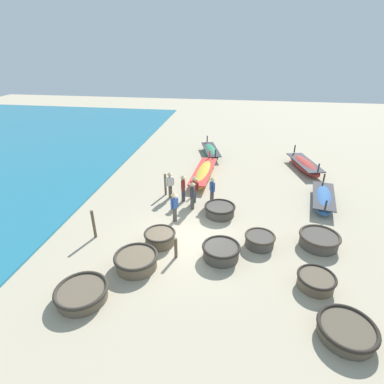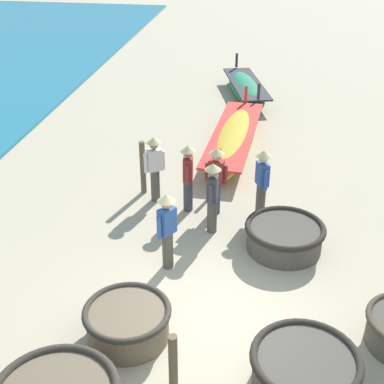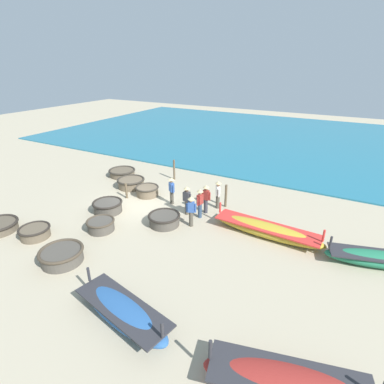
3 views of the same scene
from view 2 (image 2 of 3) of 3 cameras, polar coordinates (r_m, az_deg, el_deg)
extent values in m
plane|color=tan|center=(9.56, 1.96, -14.30)|extent=(80.00, 80.00, 0.00)
cylinder|color=brown|center=(9.28, -6.86, -13.81)|extent=(1.38, 1.38, 0.56)
torus|color=#332D26|center=(9.10, -6.96, -12.52)|extent=(1.49, 1.49, 0.11)
cylinder|color=#4C473F|center=(8.65, 11.88, -18.33)|extent=(1.56, 1.56, 0.57)
torus|color=#28231E|center=(8.44, 12.08, -17.01)|extent=(1.68, 1.68, 0.12)
cylinder|color=#4C473F|center=(11.42, 9.81, -4.89)|extent=(1.56, 1.56, 0.53)
torus|color=#28231E|center=(11.28, 9.92, -3.77)|extent=(1.69, 1.69, 0.13)
ellipsoid|color=#237551|center=(20.24, 5.78, 10.90)|extent=(2.11, 4.34, 0.62)
cube|color=#2D2D33|center=(20.18, 5.81, 11.44)|extent=(2.06, 4.03, 0.06)
cylinder|color=#2D2D33|center=(21.91, 4.78, 13.82)|extent=(0.10, 0.10, 0.56)
cylinder|color=#2D2D33|center=(18.28, 7.13, 10.60)|extent=(0.10, 0.10, 0.56)
ellipsoid|color=gold|center=(15.81, 4.47, 5.66)|extent=(1.47, 5.61, 0.62)
cube|color=red|center=(15.73, 4.50, 6.32)|extent=(1.49, 5.17, 0.06)
cylinder|color=red|center=(17.98, 5.77, 10.38)|extent=(0.10, 0.10, 0.56)
cylinder|color=red|center=(13.28, 2.90, 3.54)|extent=(0.10, 0.10, 0.56)
cylinder|color=#383842|center=(12.56, -0.43, -0.29)|extent=(0.22, 0.22, 0.82)
cube|color=maroon|center=(12.24, -0.44, 2.49)|extent=(0.25, 0.36, 0.54)
sphere|color=#A37556|center=(12.08, -0.44, 4.10)|extent=(0.20, 0.20, 0.20)
cylinder|color=maroon|center=(12.46, -0.38, 2.74)|extent=(0.09, 0.09, 0.48)
cylinder|color=maroon|center=(12.07, -0.49, 1.81)|extent=(0.09, 0.09, 0.48)
cone|color=#D1BC84|center=(12.02, -0.45, 4.67)|extent=(0.36, 0.36, 0.14)
cylinder|color=#4C473D|center=(13.00, -3.93, 0.73)|extent=(0.22, 0.22, 0.82)
cube|color=silver|center=(12.70, -4.04, 3.44)|extent=(0.40, 0.37, 0.54)
sphere|color=#A37556|center=(12.54, -4.10, 5.00)|extent=(0.20, 0.20, 0.20)
cylinder|color=silver|center=(12.79, -3.11, 3.42)|extent=(0.09, 0.09, 0.48)
cylinder|color=silver|center=(12.65, -4.96, 3.05)|extent=(0.09, 0.09, 0.48)
cone|color=#D1BC84|center=(12.48, -4.12, 5.55)|extent=(0.36, 0.36, 0.14)
cylinder|color=#4C473D|center=(12.44, 7.32, -0.87)|extent=(0.22, 0.22, 0.82)
cube|color=#33569E|center=(12.11, 7.52, 1.92)|extent=(0.34, 0.40, 0.54)
sphere|color=#DBB28E|center=(11.95, 7.64, 3.54)|extent=(0.20, 0.20, 0.20)
cylinder|color=#33569E|center=(12.32, 7.14, 2.17)|extent=(0.09, 0.09, 0.48)
cylinder|color=#33569E|center=(11.96, 7.88, 1.24)|extent=(0.09, 0.09, 0.48)
cone|color=#D1BC84|center=(11.89, 7.68, 4.11)|extent=(0.36, 0.36, 0.14)
cylinder|color=#4C473D|center=(11.77, 2.15, -2.50)|extent=(0.22, 0.22, 0.82)
cube|color=#3D3D42|center=(11.43, 2.21, 0.41)|extent=(0.23, 0.35, 0.54)
sphere|color=#A37556|center=(11.25, 2.24, 2.11)|extent=(0.20, 0.20, 0.20)
cylinder|color=#3D3D42|center=(11.64, 2.37, 0.71)|extent=(0.09, 0.09, 0.48)
cylinder|color=#3D3D42|center=(11.26, 2.03, -0.34)|extent=(0.09, 0.09, 0.48)
cone|color=#D1BC84|center=(11.19, 2.26, 2.70)|extent=(0.36, 0.36, 0.14)
cylinder|color=#4C473D|center=(10.68, -2.60, -6.18)|extent=(0.22, 0.22, 0.82)
cube|color=#33569E|center=(10.30, -2.69, -3.09)|extent=(0.37, 0.40, 0.54)
sphere|color=tan|center=(10.10, -2.73, -1.26)|extent=(0.20, 0.20, 0.20)
cylinder|color=#33569E|center=(10.46, -1.84, -2.84)|extent=(0.09, 0.09, 0.48)
cylinder|color=#33569E|center=(10.19, -3.54, -3.82)|extent=(0.09, 0.09, 0.48)
cone|color=#D1BC84|center=(10.04, -2.75, -0.62)|extent=(0.36, 0.36, 0.14)
cylinder|color=#2D425B|center=(12.46, 2.53, -0.58)|extent=(0.22, 0.22, 0.82)
cube|color=maroon|center=(12.14, 2.60, 2.21)|extent=(0.37, 0.27, 0.54)
sphere|color=#DBB28E|center=(11.97, 2.64, 3.84)|extent=(0.20, 0.20, 0.20)
cylinder|color=maroon|center=(12.11, 3.60, 1.86)|extent=(0.09, 0.09, 0.48)
cylinder|color=maroon|center=(12.21, 1.60, 2.14)|extent=(0.09, 0.09, 0.48)
cone|color=#D1BC84|center=(11.92, 2.66, 4.40)|extent=(0.36, 0.36, 0.14)
cylinder|color=brown|center=(8.34, -2.03, -17.61)|extent=(0.14, 0.14, 1.00)
cylinder|color=brown|center=(13.25, -5.27, 2.60)|extent=(0.14, 0.14, 1.38)
camera|label=1|loc=(5.19, 175.29, -7.48)|focal=28.00mm
camera|label=3|loc=(21.04, 48.17, 24.13)|focal=28.00mm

